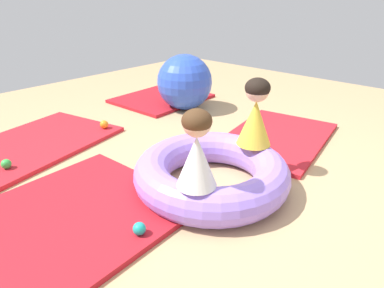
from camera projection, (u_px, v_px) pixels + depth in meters
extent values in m
plane|color=tan|center=(215.00, 186.00, 2.64)|extent=(8.00, 8.00, 0.00)
cube|color=#B21923|center=(162.00, 98.00, 4.72)|extent=(1.22, 1.03, 0.04)
cube|color=red|center=(276.00, 137.00, 3.47)|extent=(1.51, 1.12, 0.04)
cube|color=red|center=(22.00, 149.00, 3.22)|extent=(1.93, 1.36, 0.04)
cube|color=#B21923|center=(42.00, 232.00, 2.11)|extent=(1.81, 1.30, 0.04)
torus|color=#9975EA|center=(211.00, 172.00, 2.57)|extent=(1.18, 1.18, 0.27)
cone|color=white|center=(197.00, 161.00, 2.08)|extent=(0.37, 0.37, 0.34)
sphere|color=#DBAD89|center=(197.00, 124.00, 1.98)|extent=(0.17, 0.17, 0.17)
ellipsoid|color=#472D19|center=(197.00, 121.00, 1.97)|extent=(0.18, 0.18, 0.14)
cone|color=yellow|center=(255.00, 123.00, 2.65)|extent=(0.28, 0.28, 0.36)
sphere|color=#DBAD89|center=(257.00, 90.00, 2.54)|extent=(0.18, 0.18, 0.18)
ellipsoid|color=black|center=(258.00, 88.00, 2.54)|extent=(0.19, 0.19, 0.15)
sphere|color=green|center=(6.00, 164.00, 2.81)|extent=(0.08, 0.08, 0.08)
sphere|color=blue|center=(146.00, 181.00, 2.56)|extent=(0.08, 0.08, 0.08)
sphere|color=orange|center=(104.00, 124.00, 3.63)|extent=(0.09, 0.09, 0.09)
sphere|color=teal|center=(139.00, 229.00, 2.05)|extent=(0.08, 0.08, 0.08)
sphere|color=red|center=(262.00, 148.00, 3.10)|extent=(0.08, 0.08, 0.08)
sphere|color=blue|center=(185.00, 82.00, 4.24)|extent=(0.69, 0.69, 0.69)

